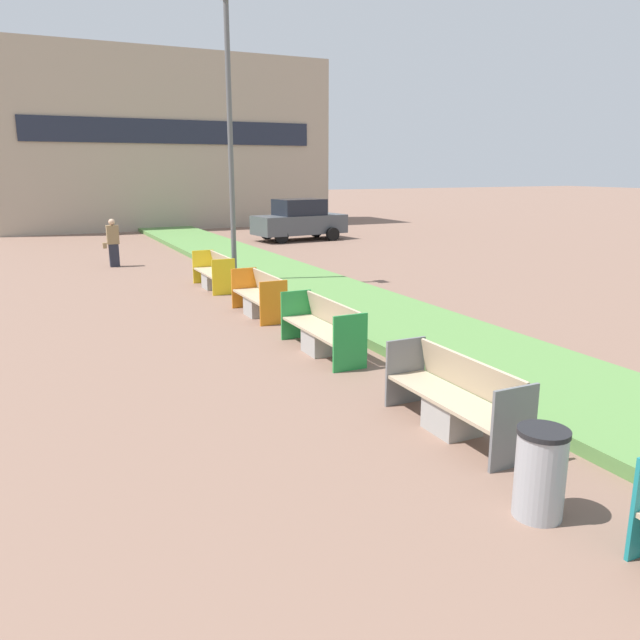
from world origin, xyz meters
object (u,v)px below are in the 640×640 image
at_px(street_lamp_post, 230,131).
at_px(pedestrian_walking, 113,243).
at_px(bench_grey_frame, 455,403).
at_px(bench_green_frame, 323,333).
at_px(parked_car_distant, 299,220).
at_px(litter_bin, 540,473).
at_px(bench_orange_frame, 260,299).
at_px(bench_yellow_frame, 215,275).

relative_size(street_lamp_post, pedestrian_walking, 4.77).
bearing_deg(bench_grey_frame, pedestrian_walking, 97.01).
bearing_deg(bench_green_frame, parked_car_distant, 67.63).
relative_size(litter_bin, parked_car_distant, 0.20).
height_order(bench_orange_frame, litter_bin, bench_orange_frame).
bearing_deg(parked_car_distant, street_lamp_post, -129.16).
bearing_deg(litter_bin, bench_yellow_frame, 87.72).
xyz_separation_m(bench_grey_frame, bench_yellow_frame, (-0.00, 10.64, -0.01)).
relative_size(bench_yellow_frame, litter_bin, 2.30).
bearing_deg(bench_orange_frame, pedestrian_walking, 102.44).
height_order(bench_green_frame, pedestrian_walking, pedestrian_walking).
distance_m(bench_orange_frame, street_lamp_post, 5.36).
bearing_deg(pedestrian_walking, bench_grey_frame, -82.99).
xyz_separation_m(street_lamp_post, pedestrian_walking, (-2.56, 5.12, -3.39)).
distance_m(bench_yellow_frame, litter_bin, 12.59).
xyz_separation_m(bench_orange_frame, parked_car_distant, (6.88, 13.47, 0.55)).
relative_size(bench_grey_frame, street_lamp_post, 0.29).
bearing_deg(parked_car_distant, bench_yellow_frame, -131.33).
bearing_deg(bench_yellow_frame, litter_bin, -92.28).
relative_size(bench_green_frame, street_lamp_post, 0.30).
bearing_deg(pedestrian_walking, parked_car_distant, 27.73).
bearing_deg(bench_grey_frame, parked_car_distant, 71.46).
xyz_separation_m(bench_grey_frame, bench_orange_frame, (-0.00, 7.04, -0.01)).
bearing_deg(pedestrian_walking, street_lamp_post, -63.42).
relative_size(litter_bin, street_lamp_post, 0.12).
distance_m(street_lamp_post, parked_car_distant, 12.05).
bearing_deg(parked_car_distant, bench_grey_frame, -115.00).
xyz_separation_m(bench_yellow_frame, parked_car_distant, (6.88, 9.87, 0.55)).
bearing_deg(litter_bin, bench_grey_frame, 75.45).
distance_m(bench_grey_frame, bench_yellow_frame, 10.64).
relative_size(litter_bin, pedestrian_walking, 0.55).
relative_size(bench_grey_frame, bench_yellow_frame, 1.08).
relative_size(bench_orange_frame, bench_yellow_frame, 0.96).
bearing_deg(litter_bin, parked_car_distant, 71.80).
bearing_deg(bench_yellow_frame, bench_green_frame, -89.98).
height_order(bench_orange_frame, bench_yellow_frame, same).
bearing_deg(street_lamp_post, bench_green_frame, -95.02).
xyz_separation_m(bench_orange_frame, pedestrian_walking, (-1.95, 8.83, 0.44)).
distance_m(litter_bin, parked_car_distant, 23.64).
relative_size(street_lamp_post, parked_car_distant, 1.74).
bearing_deg(bench_green_frame, street_lamp_post, 84.98).
distance_m(litter_bin, street_lamp_post, 13.28).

